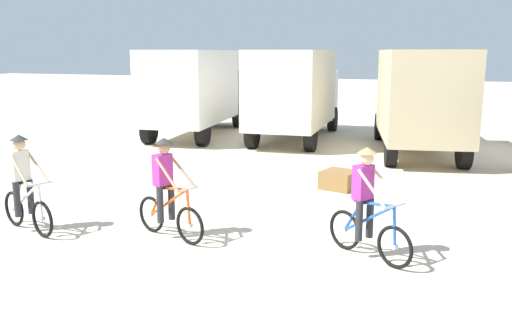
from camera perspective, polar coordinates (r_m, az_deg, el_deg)
The scene contains 8 objects.
ground_plane at distance 7.68m, azimuth -9.66°, elevation -14.35°, with size 120.00×120.00×0.00m, color beige.
box_truck_white_box at distance 21.70m, azimuth -6.34°, elevation 7.45°, with size 3.17×6.99×3.35m.
box_truck_cream_rv at distance 20.62m, azimuth 4.16°, elevation 7.29°, with size 2.80×6.89×3.35m.
box_truck_tan_camper at distance 18.52m, azimuth 16.67°, elevation 6.40°, with size 3.59×7.07×3.35m.
cyclist_orange_shirt at distance 10.95m, azimuth -23.07°, elevation -2.60°, with size 1.65×0.74×1.82m.
cyclist_cowboy_hat at distance 9.85m, azimuth -9.28°, elevation -3.31°, with size 1.64×0.75×1.82m.
cyclist_near_camera at distance 8.97m, azimuth 11.51°, elevation -4.84°, with size 1.49×0.98×1.82m.
supply_crate at distance 13.49m, azimuth 8.72°, elevation -2.05°, with size 0.79×0.78×0.44m, color olive.
Camera 1 is at (3.51, -5.98, 3.30)m, focal length 38.31 mm.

